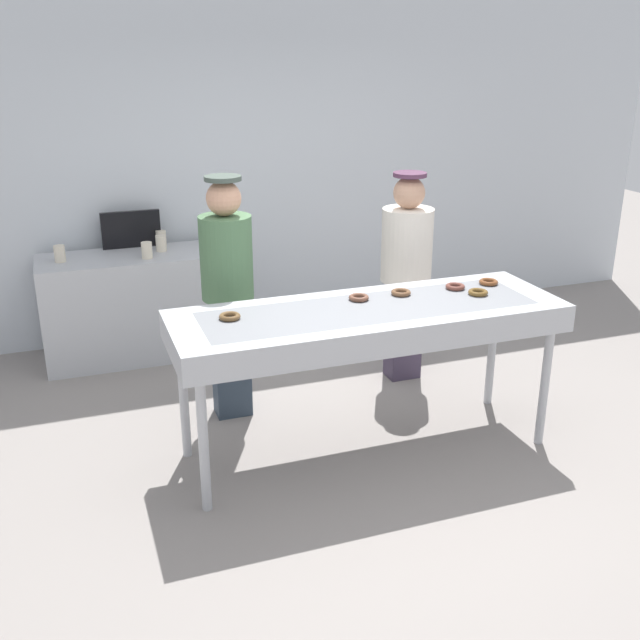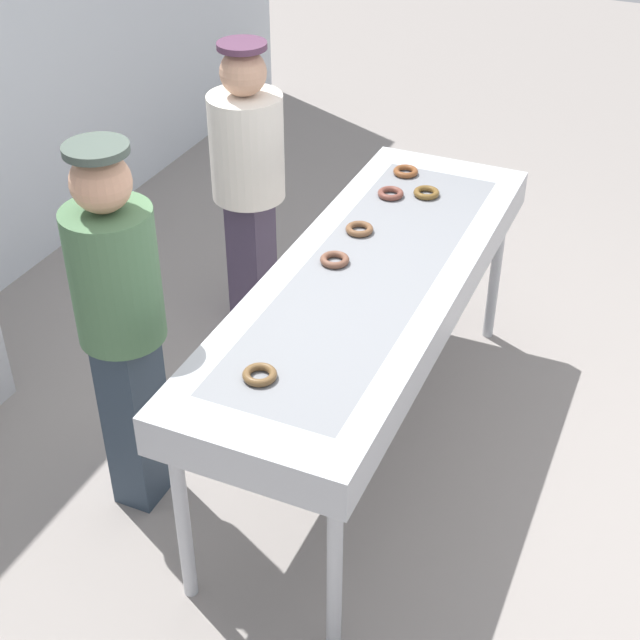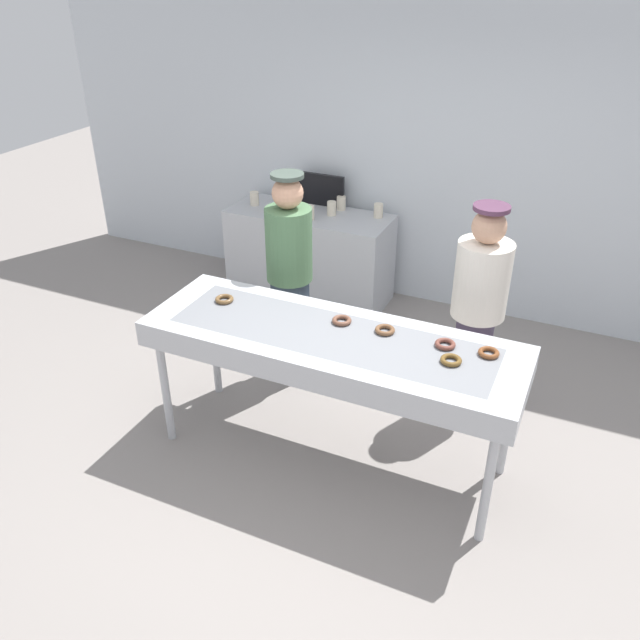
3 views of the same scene
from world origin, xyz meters
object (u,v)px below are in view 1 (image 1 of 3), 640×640
object	(u,v)px
fryer_conveyor	(369,321)
prep_counter	(141,305)
paper_cup_1	(208,236)
chocolate_donut_4	(359,298)
chocolate_donut_0	(478,292)
paper_cup_3	(161,243)
chocolate_donut_3	(488,282)
paper_cup_0	(147,250)
worker_assistant	(228,284)
chocolate_donut_1	(230,316)
chocolate_donut_5	(401,293)
menu_display	(131,229)
chocolate_donut_2	(455,287)
paper_cup_2	(161,238)
worker_baker	(406,263)
paper_cup_4	(60,254)

from	to	relation	value
fryer_conveyor	prep_counter	world-z (taller)	fryer_conveyor
prep_counter	paper_cup_1	size ratio (longest dim) A/B	11.97
chocolate_donut_4	fryer_conveyor	bearing A→B (deg)	-89.32
chocolate_donut_0	paper_cup_3	size ratio (longest dim) A/B	0.96
chocolate_donut_3	paper_cup_0	size ratio (longest dim) A/B	0.96
worker_assistant	paper_cup_0	world-z (taller)	worker_assistant
chocolate_donut_1	chocolate_donut_5	distance (m)	1.11
paper_cup_1	menu_display	bearing A→B (deg)	172.55
paper_cup_1	chocolate_donut_2	bearing A→B (deg)	-60.45
chocolate_donut_4	paper_cup_2	xyz separation A→B (m)	(-0.90, 2.12, -0.05)
chocolate_donut_3	paper_cup_2	distance (m)	2.79
worker_assistant	prep_counter	world-z (taller)	worker_assistant
chocolate_donut_1	paper_cup_3	distance (m)	2.02
chocolate_donut_2	paper_cup_1	size ratio (longest dim) A/B	0.96
fryer_conveyor	chocolate_donut_5	bearing A→B (deg)	29.38
chocolate_donut_5	fryer_conveyor	bearing A→B (deg)	-150.62
chocolate_donut_0	worker_assistant	xyz separation A→B (m)	(-1.43, 0.77, -0.02)
chocolate_donut_5	paper_cup_1	world-z (taller)	same
chocolate_donut_5	chocolate_donut_1	bearing A→B (deg)	-176.60
paper_cup_0	paper_cup_3	bearing A→B (deg)	53.36
chocolate_donut_0	paper_cup_0	distance (m)	2.64
paper_cup_2	prep_counter	bearing A→B (deg)	-137.78
chocolate_donut_2	paper_cup_3	xyz separation A→B (m)	(-1.59, 1.96, -0.05)
worker_baker	paper_cup_1	xyz separation A→B (m)	(-1.22, 1.30, 0.01)
chocolate_donut_5	worker_assistant	xyz separation A→B (m)	(-0.97, 0.61, -0.02)
paper_cup_4	chocolate_donut_5	bearing A→B (deg)	-43.47
chocolate_donut_0	chocolate_donut_1	bearing A→B (deg)	176.54
fryer_conveyor	menu_display	size ratio (longest dim) A/B	5.00
prep_counter	chocolate_donut_1	bearing A→B (deg)	-81.17
chocolate_donut_1	chocolate_donut_5	xyz separation A→B (m)	(1.11, 0.07, 0.00)
paper_cup_0	paper_cup_2	world-z (taller)	same
paper_cup_1	paper_cup_2	bearing A→B (deg)	174.18
prep_counter	paper_cup_4	xyz separation A→B (m)	(-0.57, -0.01, 0.49)
chocolate_donut_0	paper_cup_1	distance (m)	2.56
chocolate_donut_2	chocolate_donut_5	distance (m)	0.38
paper_cup_2	paper_cup_4	bearing A→B (deg)	-164.47
menu_display	paper_cup_1	bearing A→B (deg)	-7.45
paper_cup_3	paper_cup_4	world-z (taller)	same
prep_counter	worker_assistant	bearing A→B (deg)	-70.79
chocolate_donut_0	prep_counter	size ratio (longest dim) A/B	0.08
chocolate_donut_0	chocolate_donut_2	xyz separation A→B (m)	(-0.08, 0.15, 0.00)
chocolate_donut_0	chocolate_donut_3	distance (m)	0.24
chocolate_donut_1	chocolate_donut_4	xyz separation A→B (m)	(0.82, 0.06, 0.00)
worker_baker	paper_cup_4	bearing A→B (deg)	-31.31
paper_cup_2	paper_cup_0	bearing A→B (deg)	-114.91
prep_counter	chocolate_donut_4	bearing A→B (deg)	-59.33
chocolate_donut_3	menu_display	world-z (taller)	menu_display
fryer_conveyor	paper_cup_3	size ratio (longest dim) A/B	18.41
chocolate_donut_0	paper_cup_1	size ratio (longest dim) A/B	0.96
chocolate_donut_3	chocolate_donut_4	size ratio (longest dim) A/B	1.00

